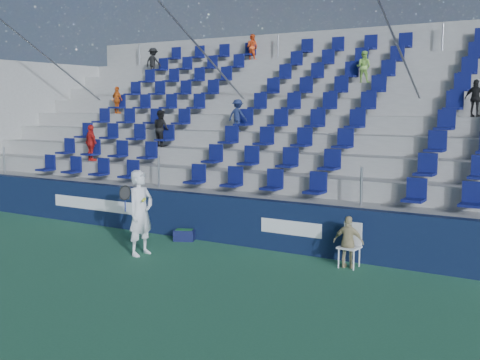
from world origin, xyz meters
name	(u,v)px	position (x,y,z in m)	size (l,w,h in m)	color
ground	(162,274)	(0.00, 0.00, 0.00)	(70.00, 70.00, 0.00)	#30704D
sponsor_wall	(241,221)	(0.00, 3.15, 0.60)	(24.00, 0.32, 1.20)	#101C3C
grandstand	(324,148)	(0.00, 8.24, 2.13)	(24.00, 8.17, 6.63)	#9C9B97
tennis_player	(141,213)	(-1.44, 1.02, 1.01)	(0.69, 0.75, 2.01)	silver
line_judge_chair	(351,242)	(3.15, 2.65, 0.55)	(0.46, 0.47, 0.97)	white
line_judge	(348,242)	(3.15, 2.50, 0.57)	(0.67, 0.28, 1.14)	tan
ball_bin	(184,234)	(-1.48, 2.75, 0.16)	(0.62, 0.53, 0.30)	#10153C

